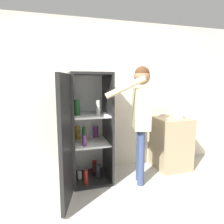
% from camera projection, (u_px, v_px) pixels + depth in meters
% --- Properties ---
extents(ground_plane, '(12.00, 12.00, 0.00)m').
position_uv_depth(ground_plane, '(124.00, 195.00, 2.73)').
color(ground_plane, beige).
extents(wall_back, '(7.00, 0.06, 2.55)m').
position_uv_depth(wall_back, '(106.00, 97.00, 3.47)').
color(wall_back, beige).
rests_on(wall_back, ground_plane).
extents(refrigerator, '(0.80, 1.23, 1.67)m').
position_uv_depth(refrigerator, '(85.00, 130.00, 2.98)').
color(refrigerator, black).
rests_on(refrigerator, ground_plane).
extents(person, '(0.74, 0.51, 1.76)m').
position_uv_depth(person, '(141.00, 109.00, 2.92)').
color(person, '#384770').
rests_on(person, ground_plane).
extents(counter, '(0.57, 0.58, 0.91)m').
position_uv_depth(counter, '(171.00, 143.00, 3.57)').
color(counter, tan).
rests_on(counter, ground_plane).
extents(bowl, '(0.17, 0.17, 0.07)m').
position_uv_depth(bowl, '(179.00, 116.00, 3.51)').
color(bowl, white).
rests_on(bowl, counter).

